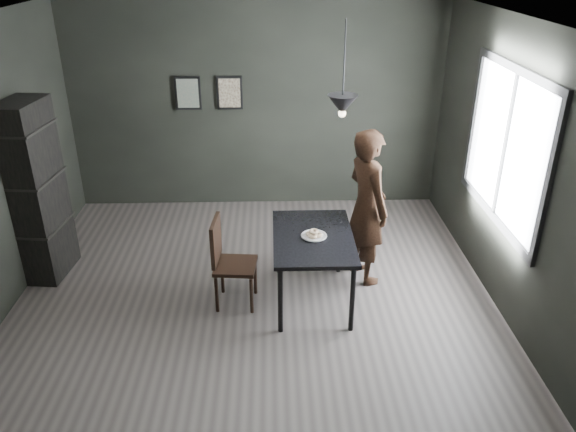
{
  "coord_description": "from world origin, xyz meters",
  "views": [
    {
      "loc": [
        0.2,
        -4.94,
        3.38
      ],
      "look_at": [
        0.35,
        0.05,
        0.95
      ],
      "focal_mm": 35.0,
      "sensor_mm": 36.0,
      "label": 1
    }
  ],
  "objects_px": {
    "shelf_unit": "(37,192)",
    "woman": "(367,207)",
    "cafe_table": "(313,243)",
    "wood_chair": "(227,257)",
    "white_plate": "(314,236)",
    "pendant_lamp": "(342,105)"
  },
  "relations": [
    {
      "from": "shelf_unit",
      "to": "woman",
      "type": "bearing_deg",
      "value": 2.35
    },
    {
      "from": "cafe_table",
      "to": "wood_chair",
      "type": "bearing_deg",
      "value": -178.05
    },
    {
      "from": "white_plate",
      "to": "pendant_lamp",
      "type": "xyz_separation_m",
      "value": [
        0.24,
        0.12,
        1.29
      ]
    },
    {
      "from": "shelf_unit",
      "to": "white_plate",
      "type": "bearing_deg",
      "value": -7.03
    },
    {
      "from": "cafe_table",
      "to": "shelf_unit",
      "type": "height_order",
      "value": "shelf_unit"
    },
    {
      "from": "cafe_table",
      "to": "shelf_unit",
      "type": "relative_size",
      "value": 0.61
    },
    {
      "from": "white_plate",
      "to": "wood_chair",
      "type": "distance_m",
      "value": 0.9
    },
    {
      "from": "woman",
      "to": "wood_chair",
      "type": "xyz_separation_m",
      "value": [
        -1.47,
        -0.46,
        -0.32
      ]
    },
    {
      "from": "white_plate",
      "to": "shelf_unit",
      "type": "bearing_deg",
      "value": 167.2
    },
    {
      "from": "woman",
      "to": "wood_chair",
      "type": "distance_m",
      "value": 1.57
    },
    {
      "from": "white_plate",
      "to": "pendant_lamp",
      "type": "height_order",
      "value": "pendant_lamp"
    },
    {
      "from": "cafe_table",
      "to": "woman",
      "type": "height_order",
      "value": "woman"
    },
    {
      "from": "cafe_table",
      "to": "pendant_lamp",
      "type": "relative_size",
      "value": 1.39
    },
    {
      "from": "wood_chair",
      "to": "cafe_table",
      "type": "bearing_deg",
      "value": 6.88
    },
    {
      "from": "shelf_unit",
      "to": "pendant_lamp",
      "type": "distance_m",
      "value": 3.39
    },
    {
      "from": "cafe_table",
      "to": "pendant_lamp",
      "type": "xyz_separation_m",
      "value": [
        0.25,
        0.1,
        1.38
      ]
    },
    {
      "from": "wood_chair",
      "to": "pendant_lamp",
      "type": "height_order",
      "value": "pendant_lamp"
    },
    {
      "from": "shelf_unit",
      "to": "wood_chair",
      "type": "bearing_deg",
      "value": -12.38
    },
    {
      "from": "woman",
      "to": "shelf_unit",
      "type": "distance_m",
      "value": 3.53
    },
    {
      "from": "wood_chair",
      "to": "shelf_unit",
      "type": "relative_size",
      "value": 0.48
    },
    {
      "from": "white_plate",
      "to": "wood_chair",
      "type": "height_order",
      "value": "wood_chair"
    },
    {
      "from": "wood_chair",
      "to": "shelf_unit",
      "type": "distance_m",
      "value": 2.2
    }
  ]
}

